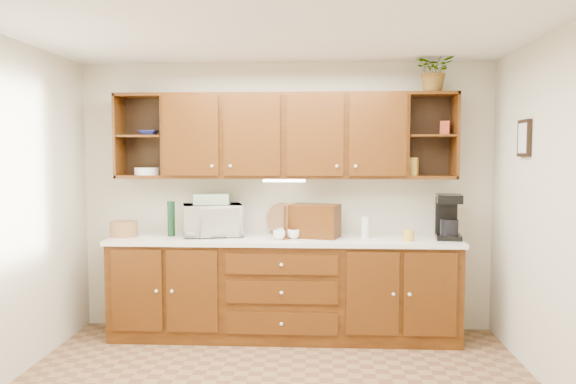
# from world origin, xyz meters

# --- Properties ---
(ceiling) EXTENTS (4.00, 4.00, 0.00)m
(ceiling) POSITION_xyz_m (0.00, 0.00, 2.60)
(ceiling) COLOR white
(ceiling) RESTS_ON back_wall
(back_wall) EXTENTS (4.00, 0.00, 4.00)m
(back_wall) POSITION_xyz_m (0.00, 1.75, 1.30)
(back_wall) COLOR beige
(back_wall) RESTS_ON floor
(right_wall) EXTENTS (0.00, 3.50, 3.50)m
(right_wall) POSITION_xyz_m (2.00, 0.00, 1.30)
(right_wall) COLOR beige
(right_wall) RESTS_ON floor
(base_cabinets) EXTENTS (3.20, 0.60, 0.90)m
(base_cabinets) POSITION_xyz_m (0.00, 1.45, 0.45)
(base_cabinets) COLOR #321605
(base_cabinets) RESTS_ON floor
(countertop) EXTENTS (3.24, 0.64, 0.04)m
(countertop) POSITION_xyz_m (0.00, 1.44, 0.92)
(countertop) COLOR white
(countertop) RESTS_ON base_cabinets
(upper_cabinets) EXTENTS (3.20, 0.33, 0.80)m
(upper_cabinets) POSITION_xyz_m (0.01, 1.59, 1.89)
(upper_cabinets) COLOR #321605
(upper_cabinets) RESTS_ON back_wall
(undercabinet_light) EXTENTS (0.40, 0.05, 0.02)m
(undercabinet_light) POSITION_xyz_m (0.00, 1.53, 1.47)
(undercabinet_light) COLOR white
(undercabinet_light) RESTS_ON upper_cabinets
(framed_picture) EXTENTS (0.03, 0.24, 0.30)m
(framed_picture) POSITION_xyz_m (1.98, 0.90, 1.85)
(framed_picture) COLOR black
(framed_picture) RESTS_ON right_wall
(wicker_basket) EXTENTS (0.32, 0.32, 0.14)m
(wicker_basket) POSITION_xyz_m (-1.52, 1.45, 1.01)
(wicker_basket) COLOR #996940
(wicker_basket) RESTS_ON countertop
(microwave) EXTENTS (0.63, 0.50, 0.30)m
(microwave) POSITION_xyz_m (-0.68, 1.53, 1.09)
(microwave) COLOR beige
(microwave) RESTS_ON countertop
(towel_stack) EXTENTS (0.34, 0.26, 0.10)m
(towel_stack) POSITION_xyz_m (-0.68, 1.53, 1.29)
(towel_stack) COLOR #C7C75D
(towel_stack) RESTS_ON microwave
(wine_bottle) EXTENTS (0.08, 0.08, 0.33)m
(wine_bottle) POSITION_xyz_m (-1.07, 1.50, 1.11)
(wine_bottle) COLOR black
(wine_bottle) RESTS_ON countertop
(woven_tray) EXTENTS (0.32, 0.13, 0.31)m
(woven_tray) POSITION_xyz_m (-0.03, 1.69, 0.95)
(woven_tray) COLOR #996940
(woven_tray) RESTS_ON countertop
(bread_box) EXTENTS (0.50, 0.39, 0.31)m
(bread_box) POSITION_xyz_m (0.29, 1.50, 1.09)
(bread_box) COLOR #321605
(bread_box) RESTS_ON countertop
(mug_tree) EXTENTS (0.25, 0.26, 0.30)m
(mug_tree) POSITION_xyz_m (0.01, 1.40, 0.99)
(mug_tree) COLOR #321605
(mug_tree) RESTS_ON countertop
(canister_red) EXTENTS (0.13, 0.13, 0.15)m
(canister_red) POSITION_xyz_m (0.35, 1.55, 1.01)
(canister_red) COLOR #A83118
(canister_red) RESTS_ON countertop
(canister_white) EXTENTS (0.08, 0.08, 0.20)m
(canister_white) POSITION_xyz_m (0.76, 1.47, 1.04)
(canister_white) COLOR white
(canister_white) RESTS_ON countertop
(canister_yellow) EXTENTS (0.11, 0.11, 0.10)m
(canister_yellow) POSITION_xyz_m (1.14, 1.33, 0.99)
(canister_yellow) COLOR gold
(canister_yellow) RESTS_ON countertop
(coffee_maker) EXTENTS (0.26, 0.31, 0.41)m
(coffee_maker) POSITION_xyz_m (1.52, 1.47, 1.14)
(coffee_maker) COLOR black
(coffee_maker) RESTS_ON countertop
(bowl_stack) EXTENTS (0.20, 0.20, 0.05)m
(bowl_stack) POSITION_xyz_m (-1.30, 1.57, 1.92)
(bowl_stack) COLOR navy
(bowl_stack) RESTS_ON upper_cabinets
(plate_stack) EXTENTS (0.24, 0.24, 0.07)m
(plate_stack) POSITION_xyz_m (-1.32, 1.56, 1.56)
(plate_stack) COLOR white
(plate_stack) RESTS_ON upper_cabinets
(pantry_box_yellow) EXTENTS (0.12, 0.11, 0.17)m
(pantry_box_yellow) POSITION_xyz_m (1.20, 1.57, 1.60)
(pantry_box_yellow) COLOR gold
(pantry_box_yellow) RESTS_ON upper_cabinets
(pantry_box_red) EXTENTS (0.10, 0.10, 0.13)m
(pantry_box_red) POSITION_xyz_m (1.50, 1.57, 1.96)
(pantry_box_red) COLOR #A83118
(pantry_box_red) RESTS_ON upper_cabinets
(potted_plant) EXTENTS (0.40, 0.37, 0.38)m
(potted_plant) POSITION_xyz_m (1.38, 1.52, 2.48)
(potted_plant) COLOR #999999
(potted_plant) RESTS_ON upper_cabinets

